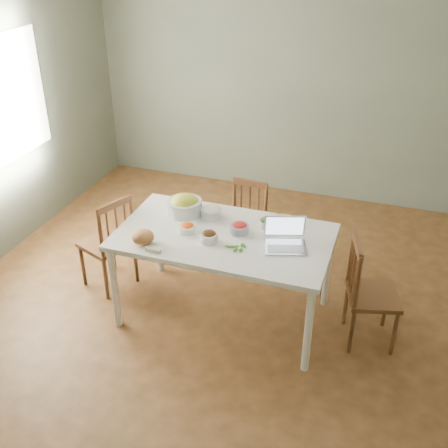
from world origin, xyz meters
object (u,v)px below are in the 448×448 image
(chair_left, at_px, (107,241))
(chair_far, at_px, (243,228))
(chair_right, at_px, (373,293))
(dining_table, at_px, (224,276))
(laptop, at_px, (286,236))
(bread_boule, at_px, (143,237))
(bowl_squash, at_px, (185,205))

(chair_left, bearing_deg, chair_far, 144.05)
(chair_left, height_order, chair_right, chair_left)
(dining_table, height_order, laptop, laptop)
(chair_right, bearing_deg, chair_far, 46.71)
(laptop, bearing_deg, chair_far, 107.93)
(bread_boule, relative_size, bowl_squash, 0.59)
(chair_left, height_order, laptop, laptop)
(chair_far, xyz_separation_m, chair_left, (-1.09, -0.69, 0.04))
(chair_far, height_order, bowl_squash, bowl_squash)
(dining_table, relative_size, chair_right, 1.87)
(chair_left, relative_size, bowl_squash, 3.17)
(bread_boule, bearing_deg, bowl_squash, 77.23)
(bread_boule, bearing_deg, dining_table, 30.29)
(dining_table, relative_size, bowl_squash, 5.87)
(chair_right, xyz_separation_m, laptop, (-0.70, -0.12, 0.46))
(chair_right, xyz_separation_m, bread_boule, (-1.77, -0.41, 0.40))
(chair_right, distance_m, bread_boule, 1.87)
(chair_far, relative_size, bowl_squash, 2.92)
(chair_far, distance_m, chair_left, 1.29)
(chair_left, bearing_deg, bowl_squash, 122.25)
(chair_left, relative_size, bread_boule, 5.39)
(chair_far, relative_size, bread_boule, 4.96)
(dining_table, bearing_deg, bread_boule, -149.71)
(dining_table, height_order, chair_left, chair_left)
(chair_far, bearing_deg, bread_boule, -108.73)
(chair_far, bearing_deg, chair_right, -23.44)
(dining_table, distance_m, laptop, 0.73)
(bread_boule, bearing_deg, chair_left, 145.68)
(dining_table, relative_size, bread_boule, 9.97)
(dining_table, relative_size, chair_far, 2.01)
(bowl_squash, height_order, laptop, laptop)
(chair_far, relative_size, chair_left, 0.92)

